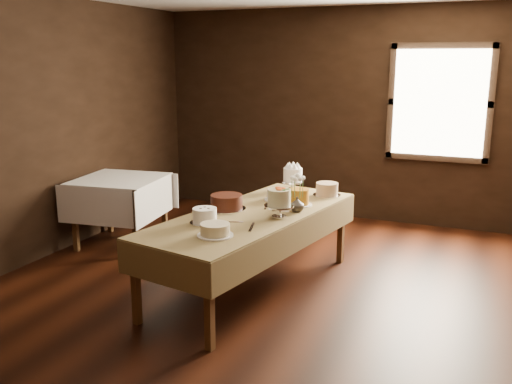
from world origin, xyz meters
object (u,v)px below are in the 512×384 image
Objects in this scene: cake_caramel at (299,198)px; cake_server_e at (211,213)px; cake_server_a at (235,222)px; cake_lattice at (278,196)px; cake_cream at (215,230)px; cake_server_b at (251,229)px; cake_server_c at (269,205)px; cake_flowers at (279,205)px; display_table at (252,219)px; flower_vase at (297,204)px; cake_server_d at (289,211)px; cake_chocolate at (227,202)px; cake_speckled at (327,190)px; cake_meringue at (293,180)px; cake_swirl at (205,216)px; side_table at (120,186)px.

cake_caramel is 0.89m from cake_server_e.
cake_lattice is at bearing 61.72° from cake_server_a.
cake_server_b is (0.19, 0.28, -0.05)m from cake_cream.
cake_flowers is at bearing -154.46° from cake_server_c.
cake_server_c is at bearing 82.78° from display_table.
cake_caramel is 0.91m from cake_server_b.
flower_vase reaches higher than cake_server_c.
cake_lattice is 0.88m from cake_server_a.
cake_cream is 0.97m from cake_server_d.
flower_vase reaches higher than cake_server_b.
cake_server_a is 1.00× the size of cake_server_d.
cake_server_e is at bearing -135.07° from cake_server_b.
cake_chocolate reaches higher than cake_server_b.
cake_caramel is at bearing 87.26° from cake_flowers.
cake_cream reaches higher than cake_server_a.
cake_caramel is 0.49m from cake_flowers.
cake_flowers is 0.76m from cake_cream.
cake_lattice is 1.19× the size of cake_server_c.
cake_server_a is at bearing -125.11° from flower_vase.
cake_flowers is 0.43m from cake_server_a.
display_table is at bearing -95.13° from cake_lattice.
cake_cream reaches higher than cake_server_d.
cake_server_a is 0.36m from cake_server_e.
cake_server_e is at bearing -125.96° from cake_speckled.
cake_speckled is at bearing 80.30° from cake_flowers.
cake_meringue is 1.08× the size of cake_server_d.
cake_chocolate reaches higher than display_table.
cake_server_c is 0.62m from cake_server_e.
cake_speckled is 1.17× the size of cake_swirl.
cake_server_e is 1.72× the size of flower_vase.
cake_lattice reaches higher than cake_server_d.
cake_chocolate is 0.82m from cake_cream.
cake_server_e is (-0.07, -0.19, -0.06)m from cake_chocolate.
cake_server_a is at bearing -26.56° from side_table.
cake_swirl is 1.13× the size of cake_server_a.
cake_server_c is at bearing 70.04° from cake_swirl.
cake_swirl is (-0.28, -1.47, -0.05)m from cake_meringue.
cake_server_a is at bearing 29.83° from cake_swirl.
cake_meringue is at bearing 87.76° from display_table.
cake_caramel reaches higher than cake_server_d.
cake_chocolate reaches higher than side_table.
cake_speckled is 0.98× the size of cake_cream.
cake_lattice reaches higher than cake_server_b.
cake_swirl is at bearing -106.28° from cake_lattice.
cake_speckled is 0.50m from cake_caramel.
cake_speckled is 1.33× the size of cake_server_a.
cake_flowers is at bearing 152.06° from cake_server_b.
cake_server_c and cake_server_d have the same top height.
cake_meringue is at bearing 84.13° from cake_server_e.
flower_vase is at bearing 15.31° from cake_server_d.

